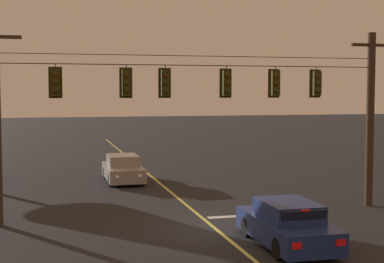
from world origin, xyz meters
TOP-DOWN VIEW (x-y plane):
  - ground_plane at (0.00, 0.00)m, footprint 180.00×180.00m
  - lane_centre_stripe at (0.00, 8.22)m, footprint 0.14×60.00m
  - stop_bar_paint at (1.90, 1.62)m, footprint 3.40×0.36m
  - signal_span_assembly at (0.00, 2.22)m, footprint 16.30×0.32m
  - traffic_light_leftmost at (-5.23, 2.20)m, footprint 0.48×0.41m
  - traffic_light_left_inner at (-2.72, 2.20)m, footprint 0.48×0.41m
  - traffic_light_centre at (-1.27, 2.20)m, footprint 0.48×0.41m
  - traffic_light_right_inner at (1.11, 2.20)m, footprint 0.48×0.41m
  - traffic_light_rightmost at (3.08, 2.20)m, footprint 0.48×0.41m
  - traffic_light_far_right at (4.84, 2.20)m, footprint 0.48×0.41m
  - car_waiting_near_lane at (1.49, -2.74)m, footprint 1.80×4.33m
  - car_oncoming_lead at (-1.75, 11.07)m, footprint 1.80×4.42m

SIDE VIEW (x-z plane):
  - ground_plane at x=0.00m, z-range 0.00..0.00m
  - lane_centre_stripe at x=0.00m, z-range 0.00..0.01m
  - stop_bar_paint at x=1.90m, z-range 0.00..0.01m
  - car_oncoming_lead at x=-1.75m, z-range -0.05..1.34m
  - car_waiting_near_lane at x=1.49m, z-range -0.05..1.34m
  - signal_span_assembly at x=0.00m, z-range 0.14..7.22m
  - traffic_light_leftmost at x=-5.23m, z-range 4.41..5.63m
  - traffic_light_left_inner at x=-2.72m, z-range 4.41..5.63m
  - traffic_light_centre at x=-1.27m, z-range 4.41..5.63m
  - traffic_light_right_inner at x=1.11m, z-range 4.41..5.63m
  - traffic_light_rightmost at x=3.08m, z-range 4.41..5.63m
  - traffic_light_far_right at x=4.84m, z-range 4.41..5.63m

